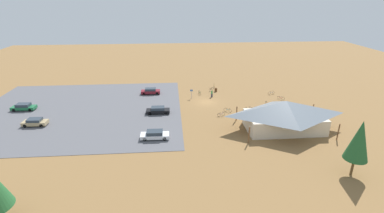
{
  "coord_description": "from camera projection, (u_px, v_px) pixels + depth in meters",
  "views": [
    {
      "loc": [
        7.64,
        56.76,
        22.0
      ],
      "look_at": [
        3.54,
        5.29,
        1.2
      ],
      "focal_mm": 26.14,
      "sensor_mm": 36.0,
      "label": 1
    }
  ],
  "objects": [
    {
      "name": "ground",
      "position": [
        206.0,
        102.0,
        61.27
      ],
      "size": [
        160.0,
        160.0,
        0.0
      ],
      "primitive_type": "plane",
      "color": "olive",
      "rests_on": "ground"
    },
    {
      "name": "bicycle_blue_edge_north",
      "position": [
        240.0,
        114.0,
        54.08
      ],
      "size": [
        1.68,
        0.48,
        0.88
      ],
      "color": "black",
      "rests_on": "ground"
    },
    {
      "name": "car_tan_back_corner",
      "position": [
        35.0,
        122.0,
        50.04
      ],
      "size": [
        4.28,
        1.98,
        1.32
      ],
      "color": "tan",
      "rests_on": "parking_lot_asphalt"
    },
    {
      "name": "parking_lot_asphalt",
      "position": [
        80.0,
        110.0,
        56.88
      ],
      "size": [
        41.0,
        35.05,
        0.05
      ],
      "primitive_type": "cube",
      "color": "#56565B",
      "rests_on": "ground"
    },
    {
      "name": "car_white_second_row",
      "position": [
        155.0,
        135.0,
        45.5
      ],
      "size": [
        4.68,
        1.94,
        1.37
      ],
      "color": "white",
      "rests_on": "parking_lot_asphalt"
    },
    {
      "name": "visitor_by_pavilion",
      "position": [
        212.0,
        93.0,
        63.94
      ],
      "size": [
        0.4,
        0.4,
        1.74
      ],
      "color": "#2D3347",
      "rests_on": "ground"
    },
    {
      "name": "bicycle_yellow_lone_west",
      "position": [
        214.0,
        86.0,
        70.62
      ],
      "size": [
        0.48,
        1.71,
        0.85
      ],
      "color": "black",
      "rests_on": "ground"
    },
    {
      "name": "car_green_near_entry",
      "position": [
        24.0,
        107.0,
        56.77
      ],
      "size": [
        4.68,
        2.0,
        1.36
      ],
      "color": "#1E6B3D",
      "rests_on": "parking_lot_asphalt"
    },
    {
      "name": "bike_pavilion",
      "position": [
        285.0,
        114.0,
        47.86
      ],
      "size": [
        15.0,
        8.94,
        5.31
      ],
      "color": "beige",
      "rests_on": "ground"
    },
    {
      "name": "bicycle_silver_edge_south",
      "position": [
        248.0,
        109.0,
        56.8
      ],
      "size": [
        1.7,
        0.48,
        0.83
      ],
      "color": "black",
      "rests_on": "ground"
    },
    {
      "name": "bicycle_black_yard_center",
      "position": [
        211.0,
        89.0,
        68.23
      ],
      "size": [
        1.19,
        1.37,
        0.89
      ],
      "color": "black",
      "rests_on": "ground"
    },
    {
      "name": "bicycle_green_trailside",
      "position": [
        200.0,
        93.0,
        65.9
      ],
      "size": [
        0.55,
        1.78,
        0.82
      ],
      "color": "black",
      "rests_on": "ground"
    },
    {
      "name": "bicycle_orange_front_row",
      "position": [
        266.0,
        103.0,
        59.59
      ],
      "size": [
        0.48,
        1.72,
        0.83
      ],
      "color": "black",
      "rests_on": "ground"
    },
    {
      "name": "car_maroon_mid_lot",
      "position": [
        151.0,
        91.0,
        65.95
      ],
      "size": [
        4.43,
        1.75,
        1.38
      ],
      "color": "maroon",
      "rests_on": "parking_lot_asphalt"
    },
    {
      "name": "lot_sign",
      "position": [
        191.0,
        92.0,
        62.96
      ],
      "size": [
        0.56,
        0.08,
        2.2
      ],
      "color": "#99999E",
      "rests_on": "ground"
    },
    {
      "name": "pine_east",
      "position": [
        359.0,
        140.0,
        34.73
      ],
      "size": [
        2.94,
        2.94,
        7.8
      ],
      "color": "brown",
      "rests_on": "ground"
    },
    {
      "name": "trash_bin",
      "position": [
        216.0,
        90.0,
        67.77
      ],
      "size": [
        0.6,
        0.6,
        0.9
      ],
      "primitive_type": "cylinder",
      "color": "brown",
      "rests_on": "ground"
    },
    {
      "name": "bicycle_red_near_porch",
      "position": [
        281.0,
        98.0,
        62.59
      ],
      "size": [
        1.36,
        1.07,
        0.8
      ],
      "color": "black",
      "rests_on": "ground"
    },
    {
      "name": "bicycle_purple_lone_east",
      "position": [
        221.0,
        114.0,
        54.05
      ],
      "size": [
        1.58,
        0.64,
        0.8
      ],
      "color": "black",
      "rests_on": "ground"
    },
    {
      "name": "bicycle_teal_yard_front",
      "position": [
        228.0,
        110.0,
        56.01
      ],
      "size": [
        1.42,
        1.04,
        0.9
      ],
      "color": "black",
      "rests_on": "ground"
    },
    {
      "name": "bicycle_white_near_sign",
      "position": [
        271.0,
        93.0,
        65.8
      ],
      "size": [
        1.72,
        0.61,
        0.84
      ],
      "color": "black",
      "rests_on": "ground"
    },
    {
      "name": "car_black_aisle_side",
      "position": [
        158.0,
        110.0,
        55.18
      ],
      "size": [
        4.62,
        1.79,
        1.35
      ],
      "color": "black",
      "rests_on": "parking_lot_asphalt"
    }
  ]
}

